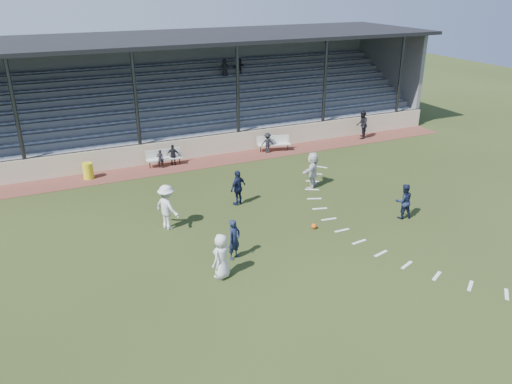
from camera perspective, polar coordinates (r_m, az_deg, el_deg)
ground at (r=20.08m, az=2.98°, el=-5.97°), size 90.00×90.00×0.00m
cinder_track at (r=28.97m, az=-6.60°, el=3.30°), size 34.00×2.00×0.02m
retaining_wall at (r=29.73m, az=-7.30°, el=4.99°), size 34.00×0.18×1.20m
bench_left at (r=28.66m, az=-10.49°, el=4.06°), size 2.01×0.51×0.95m
bench_right at (r=30.73m, az=2.00°, el=5.74°), size 2.04×0.95×0.95m
trash_bin at (r=27.81m, az=-18.64°, el=2.32°), size 0.54×0.54×0.86m
football at (r=21.34m, az=6.65°, el=-3.89°), size 0.23×0.23×0.23m
player_white_lead at (r=17.62m, az=-3.97°, el=-7.33°), size 0.98×0.90×1.68m
player_navy_lead at (r=18.75m, az=-2.50°, el=-5.44°), size 0.69×0.61×1.59m
player_navy_mid at (r=22.80m, az=16.53°, el=-1.02°), size 0.89×0.76×1.60m
player_white_wing at (r=21.19m, az=-10.13°, el=-1.71°), size 1.22×1.46×1.96m
player_navy_wing at (r=23.18m, az=-2.07°, el=0.50°), size 1.07×0.83×1.69m
player_white_back at (r=25.29m, az=6.48°, el=2.54°), size 1.66×1.54×1.86m
official at (r=33.86m, az=12.01°, el=7.55°), size 1.13×1.15×1.87m
sub_left_near at (r=28.34m, az=-10.88°, el=3.75°), size 0.45×0.37×1.07m
sub_left_far at (r=28.61m, az=-9.44°, el=4.18°), size 0.76×0.54×1.20m
sub_right at (r=30.37m, az=1.32°, el=5.64°), size 0.89×0.67×1.23m
grandstand at (r=33.68m, az=-9.92°, el=9.82°), size 34.60×9.00×6.61m
penalty_arc at (r=22.09m, az=12.54°, el=-3.66°), size 3.89×14.63×0.01m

